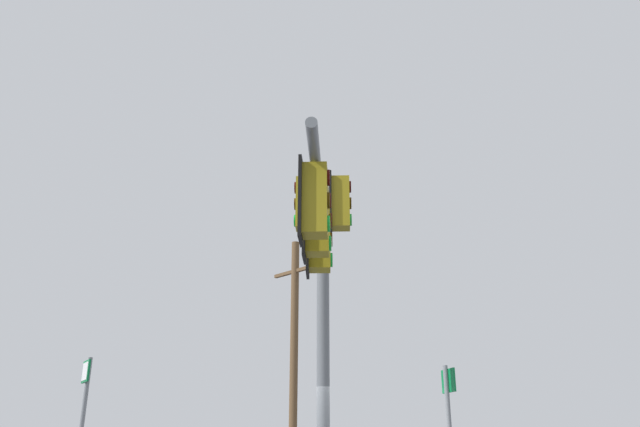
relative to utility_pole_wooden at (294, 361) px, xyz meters
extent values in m
cylinder|color=slate|center=(8.50, 10.06, -1.95)|extent=(0.20, 0.20, 5.59)
cylinder|color=slate|center=(9.86, 11.35, 0.20)|extent=(2.82, 2.68, 0.14)
cube|color=olive|center=(8.29, 10.28, 0.75)|extent=(0.42, 0.42, 0.90)
cube|color=black|center=(8.41, 10.16, 0.75)|extent=(0.35, 0.33, 1.04)
cylinder|color=#360503|center=(8.18, 10.40, 1.05)|extent=(0.17, 0.16, 0.20)
cylinder|color=#3C2703|center=(8.18, 10.40, 0.75)|extent=(0.17, 0.16, 0.20)
cylinder|color=green|center=(8.18, 10.40, 0.45)|extent=(0.17, 0.16, 0.20)
cube|color=olive|center=(8.70, 9.84, 0.75)|extent=(0.42, 0.42, 0.90)
cube|color=black|center=(8.59, 9.97, 0.75)|extent=(0.35, 0.33, 1.04)
cylinder|color=#360503|center=(8.82, 9.72, 1.05)|extent=(0.17, 0.16, 0.20)
cylinder|color=#3C2703|center=(8.82, 9.72, 0.75)|extent=(0.17, 0.16, 0.20)
cylinder|color=green|center=(8.82, 9.72, 0.45)|extent=(0.17, 0.16, 0.20)
cube|color=olive|center=(9.47, 10.98, -0.35)|extent=(0.42, 0.42, 0.90)
cube|color=black|center=(9.59, 10.86, -0.35)|extent=(0.34, 0.34, 1.04)
cylinder|color=#360503|center=(9.35, 11.10, -0.05)|extent=(0.16, 0.16, 0.20)
cylinder|color=#3C2703|center=(9.35, 11.10, -0.35)|extent=(0.16, 0.16, 0.20)
cylinder|color=green|center=(9.35, 11.10, -0.65)|extent=(0.16, 0.16, 0.20)
cube|color=olive|center=(10.01, 11.49, -0.35)|extent=(0.42, 0.42, 0.90)
cube|color=black|center=(10.12, 11.36, -0.35)|extent=(0.35, 0.33, 1.04)
cylinder|color=#360503|center=(9.89, 11.61, -0.05)|extent=(0.17, 0.16, 0.20)
cylinder|color=#3C2703|center=(9.89, 11.61, -0.35)|extent=(0.17, 0.16, 0.20)
cylinder|color=green|center=(9.89, 11.61, -0.65)|extent=(0.17, 0.16, 0.20)
cube|color=olive|center=(10.54, 11.99, -0.35)|extent=(0.42, 0.42, 0.90)
cube|color=black|center=(10.66, 11.87, -0.35)|extent=(0.35, 0.33, 1.04)
cylinder|color=#360503|center=(10.43, 12.11, -0.05)|extent=(0.17, 0.16, 0.20)
cylinder|color=#3C2703|center=(10.43, 12.11, -0.35)|extent=(0.17, 0.16, 0.20)
cylinder|color=green|center=(10.43, 12.11, -0.65)|extent=(0.17, 0.16, 0.20)
cylinder|color=brown|center=(0.00, 0.00, -0.14)|extent=(0.29, 0.29, 9.21)
cube|color=brown|center=(0.00, 0.00, 3.33)|extent=(0.18, 2.21, 0.12)
cube|color=#0C7238|center=(11.01, 7.36, -1.99)|extent=(0.11, 0.37, 0.33)
cube|color=white|center=(11.02, 7.35, -1.99)|extent=(0.08, 0.31, 0.27)
cube|color=#0C7238|center=(7.39, 11.57, -2.19)|extent=(0.19, 0.34, 0.34)
cube|color=white|center=(7.38, 11.57, -2.19)|extent=(0.14, 0.28, 0.28)
camera|label=1|loc=(15.47, 17.10, -3.27)|focal=35.72mm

